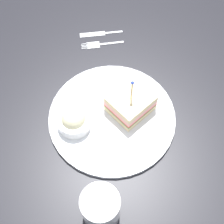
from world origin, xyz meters
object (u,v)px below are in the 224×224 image
Objects in this scene: sandwich_half_center at (131,103)px; knife at (99,34)px; coleslaw_bowl at (73,119)px; fork at (98,44)px; plate at (112,117)px; drink_glass at (101,209)px.

sandwich_half_center is 1.00× the size of knife.
coleslaw_bowl is 25.39cm from fork.
coleslaw_bowl is 29.32cm from knife.
fork is at bearing -95.32° from plate.
drink_glass is at bearing 69.48° from plate.
drink_glass is 0.83× the size of knife.
drink_glass is (-1.13, 21.19, 1.36)cm from coleslaw_bowl.
knife is at bearing -103.20° from drink_glass.
plate is 9.31cm from coleslaw_bowl.
sandwich_half_center is 1.57× the size of coleslaw_bowl.
knife is (1.26, -26.01, -3.50)cm from sandwich_half_center.
plate is 5.66cm from sandwich_half_center.
drink_glass reaches higher than fork.
sandwich_half_center is 1.20× the size of drink_glass.
plate is at bearing -110.52° from drink_glass.
sandwich_half_center is 24.96cm from drink_glass.
sandwich_half_center reaches higher than drink_glass.
coleslaw_bowl is at bearing -86.95° from drink_glass.
coleslaw_bowl is at bearing 65.05° from knife.
drink_glass is at bearing 93.05° from coleslaw_bowl.
sandwich_half_center is (-4.64, -0.82, 3.13)cm from plate.
fork is at bearing -116.02° from coleslaw_bowl.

